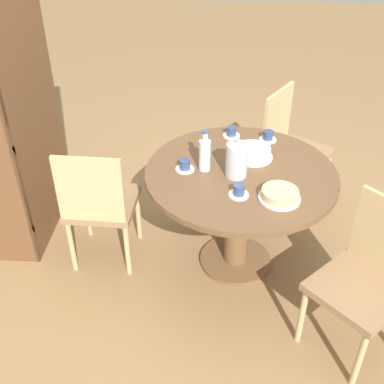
% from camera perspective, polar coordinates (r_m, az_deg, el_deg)
% --- Properties ---
extents(ground_plane, '(14.00, 14.00, 0.00)m').
position_cam_1_polar(ground_plane, '(3.28, 5.11, -8.15)').
color(ground_plane, '#937047').
extents(dining_table, '(1.13, 1.13, 0.72)m').
position_cam_1_polar(dining_table, '(2.93, 5.67, -0.24)').
color(dining_table, brown).
rests_on(dining_table, ground_plane).
extents(chair_a, '(0.59, 0.59, 0.88)m').
position_cam_1_polar(chair_a, '(2.65, 20.01, -9.51)').
color(chair_a, tan).
rests_on(chair_a, ground_plane).
extents(chair_b, '(0.58, 0.58, 0.88)m').
position_cam_1_polar(chair_b, '(3.66, 11.67, 5.39)').
color(chair_b, tan).
rests_on(chair_b, ground_plane).
extents(chair_c, '(0.44, 0.44, 0.88)m').
position_cam_1_polar(chair_c, '(3.04, -10.92, -1.30)').
color(chair_c, tan).
rests_on(chair_c, ground_plane).
extents(bookshelf, '(0.84, 0.28, 1.75)m').
position_cam_1_polar(bookshelf, '(3.31, -19.89, 8.51)').
color(bookshelf, brown).
rests_on(bookshelf, ground_plane).
extents(coffee_pot, '(0.13, 0.13, 0.24)m').
position_cam_1_polar(coffee_pot, '(2.74, 5.34, 3.92)').
color(coffee_pot, silver).
rests_on(coffee_pot, dining_table).
extents(water_bottle, '(0.07, 0.07, 0.25)m').
position_cam_1_polar(water_bottle, '(2.79, 1.52, 4.51)').
color(water_bottle, silver).
rests_on(water_bottle, dining_table).
extents(cake_main, '(0.24, 0.24, 0.07)m').
position_cam_1_polar(cake_main, '(2.96, 7.25, 4.64)').
color(cake_main, silver).
rests_on(cake_main, dining_table).
extents(cake_second, '(0.23, 0.23, 0.06)m').
position_cam_1_polar(cake_second, '(2.62, 10.37, -0.33)').
color(cake_second, silver).
rests_on(cake_second, dining_table).
extents(cup_a, '(0.11, 0.11, 0.07)m').
position_cam_1_polar(cup_a, '(3.17, 9.00, 6.52)').
color(cup_a, silver).
rests_on(cup_a, dining_table).
extents(cup_b, '(0.11, 0.11, 0.07)m').
position_cam_1_polar(cup_b, '(3.19, 4.71, 7.04)').
color(cup_b, silver).
rests_on(cup_b, dining_table).
extents(cup_c, '(0.11, 0.11, 0.07)m').
position_cam_1_polar(cup_c, '(2.82, -0.85, 3.12)').
color(cup_c, silver).
rests_on(cup_c, dining_table).
extents(cup_d, '(0.11, 0.11, 0.07)m').
position_cam_1_polar(cup_d, '(2.62, 5.58, 0.09)').
color(cup_d, silver).
rests_on(cup_d, dining_table).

